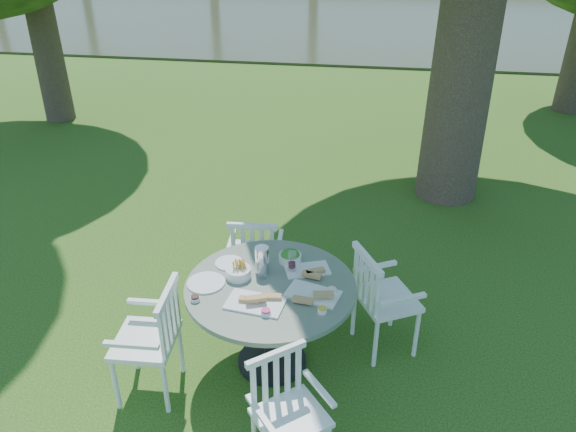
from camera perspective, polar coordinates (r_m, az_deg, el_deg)
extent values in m
plane|color=#1A3D0C|center=(5.38, -0.34, -8.98)|extent=(140.00, 140.00, 0.00)
cylinder|color=black|center=(4.78, -1.64, -14.46)|extent=(0.56, 0.56, 0.04)
cylinder|color=black|center=(4.53, -1.71, -11.03)|extent=(0.12, 0.12, 0.71)
cylinder|color=slate|center=(4.30, -1.78, -7.22)|extent=(1.31, 1.31, 0.04)
cylinder|color=white|center=(4.82, 12.91, -11.58)|extent=(0.04, 0.04, 0.47)
cylinder|color=white|center=(5.09, 10.55, -8.79)|extent=(0.04, 0.04, 0.47)
cylinder|color=white|center=(4.66, 8.88, -12.71)|extent=(0.04, 0.04, 0.47)
cylinder|color=white|center=(4.94, 6.70, -9.74)|extent=(0.04, 0.04, 0.47)
cube|color=white|center=(4.71, 10.01, -8.29)|extent=(0.61, 0.62, 0.04)
cube|color=white|center=(4.50, 7.91, -6.65)|extent=(0.26, 0.44, 0.48)
cylinder|color=white|center=(5.53, -0.95, -5.00)|extent=(0.03, 0.03, 0.44)
cylinder|color=white|center=(5.57, -4.94, -4.80)|extent=(0.03, 0.03, 0.44)
cylinder|color=white|center=(5.24, -1.32, -7.12)|extent=(0.03, 0.03, 0.44)
cylinder|color=white|center=(5.29, -5.53, -6.89)|extent=(0.03, 0.03, 0.44)
cube|color=white|center=(5.27, -3.26, -3.81)|extent=(0.48, 0.44, 0.04)
cube|color=white|center=(5.00, -3.61, -3.05)|extent=(0.45, 0.07, 0.45)
cylinder|color=white|center=(4.75, -15.30, -12.58)|extent=(0.04, 0.04, 0.47)
cylinder|color=white|center=(4.48, -17.11, -16.02)|extent=(0.04, 0.04, 0.47)
cylinder|color=white|center=(4.64, -10.85, -13.11)|extent=(0.04, 0.04, 0.47)
cylinder|color=white|center=(4.36, -12.35, -16.71)|extent=(0.04, 0.04, 0.47)
cube|color=white|center=(4.38, -14.30, -12.13)|extent=(0.46, 0.50, 0.04)
cube|color=white|center=(4.18, -11.93, -10.19)|extent=(0.07, 0.48, 0.48)
cylinder|color=white|center=(4.14, 1.38, -19.40)|extent=(0.03, 0.03, 0.42)
cube|color=white|center=(3.82, 0.28, -19.81)|extent=(0.58, 0.57, 0.04)
cube|color=white|center=(3.78, -1.19, -16.03)|extent=(0.35, 0.30, 0.43)
cube|color=white|center=(4.10, -3.35, -8.84)|extent=(0.44, 0.30, 0.02)
cube|color=white|center=(4.19, 2.55, -7.90)|extent=(0.44, 0.32, 0.02)
cube|color=white|center=(4.45, 1.97, -5.47)|extent=(0.39, 0.30, 0.01)
cylinder|color=white|center=(4.34, -8.33, -6.73)|extent=(0.29, 0.29, 0.01)
cylinder|color=white|center=(4.55, -5.99, -4.76)|extent=(0.23, 0.23, 0.01)
cylinder|color=white|center=(4.37, -5.07, -5.76)|extent=(0.20, 0.20, 0.08)
cylinder|color=white|center=(4.54, 0.22, -4.27)|extent=(0.18, 0.18, 0.06)
cylinder|color=silver|center=(4.37, -2.65, -4.47)|extent=(0.11, 0.11, 0.22)
cylinder|color=white|center=(4.38, 0.40, -4.69)|extent=(0.07, 0.07, 0.18)
cylinder|color=white|center=(4.33, -2.66, -5.71)|extent=(0.07, 0.07, 0.12)
cylinder|color=white|center=(4.37, -4.24, -5.56)|extent=(0.06, 0.06, 0.10)
cylinder|color=white|center=(4.00, -2.26, -9.82)|extent=(0.08, 0.08, 0.03)
cylinder|color=white|center=(4.03, 3.49, -9.57)|extent=(0.07, 0.07, 0.03)
cylinder|color=white|center=(4.20, 4.46, -7.67)|extent=(0.08, 0.08, 0.03)
cylinder|color=white|center=(4.18, -9.41, -8.32)|extent=(0.07, 0.07, 0.03)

